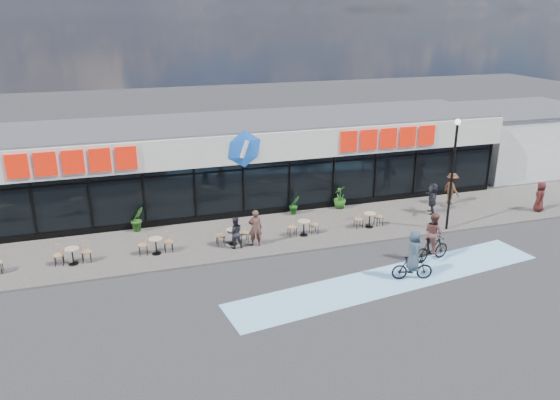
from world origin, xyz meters
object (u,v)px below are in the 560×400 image
object	(u,v)px
potted_plant_right	(340,197)
pedestrian_c	(540,197)
potted_plant_left	(137,219)
patron_right	(235,233)
potted_plant_mid	(294,205)
patron_left	(255,228)
pedestrian_a	(432,198)
cyclist_b	(433,241)
pedestrian_b	(452,189)
cyclist_a	(413,260)
lamp_post	(453,166)

from	to	relation	value
potted_plant_right	pedestrian_c	bearing A→B (deg)	-20.00
potted_plant_left	patron_right	distance (m)	5.32
potted_plant_mid	potted_plant_right	distance (m)	2.66
pedestrian_c	patron_left	bearing A→B (deg)	-43.23
potted_plant_right	patron_left	bearing A→B (deg)	-148.75
pedestrian_a	cyclist_b	size ratio (longest dim) A/B	0.75
patron_right	pedestrian_b	distance (m)	12.96
patron_left	cyclist_b	xyz separation A→B (m)	(6.91, -3.66, -0.04)
patron_left	pedestrian_a	world-z (taller)	patron_left
patron_right	pedestrian_b	size ratio (longest dim) A/B	0.83
patron_right	pedestrian_a	bearing A→B (deg)	-172.18
patron_right	cyclist_b	distance (m)	8.68
cyclist_a	potted_plant_mid	bearing A→B (deg)	104.79
potted_plant_left	potted_plant_right	bearing A→B (deg)	-0.08
potted_plant_mid	cyclist_b	world-z (taller)	cyclist_b
pedestrian_a	pedestrian_c	size ratio (longest dim) A/B	1.02
patron_right	pedestrian_c	xyz separation A→B (m)	(16.64, -0.22, 0.07)
lamp_post	potted_plant_right	distance (m)	6.37
patron_left	cyclist_a	size ratio (longest dim) A/B	0.82
potted_plant_left	cyclist_b	world-z (taller)	cyclist_b
potted_plant_right	patron_right	distance (m)	7.46
potted_plant_mid	potted_plant_right	xyz separation A→B (m)	(2.66, 0.13, 0.10)
potted_plant_left	cyclist_b	distance (m)	13.89
potted_plant_mid	cyclist_b	bearing A→B (deg)	-60.90
potted_plant_left	pedestrian_a	xyz separation A→B (m)	(15.04, -2.19, 0.23)
potted_plant_mid	pedestrian_c	size ratio (longest dim) A/B	0.64
potted_plant_left	patron_right	bearing A→B (deg)	-40.20
potted_plant_left	pedestrian_c	world-z (taller)	pedestrian_c
potted_plant_mid	cyclist_b	distance (m)	7.99
potted_plant_mid	pedestrian_a	xyz separation A→B (m)	(7.00, -2.05, 0.31)
patron_left	patron_right	distance (m)	0.96
lamp_post	cyclist_b	bearing A→B (deg)	-133.49
pedestrian_c	lamp_post	bearing A→B (deg)	-35.79
pedestrian_a	cyclist_a	world-z (taller)	cyclist_a
patron_left	pedestrian_c	size ratio (longest dim) A/B	1.07
potted_plant_mid	patron_right	size ratio (longest dim) A/B	0.69
cyclist_a	pedestrian_b	bearing A→B (deg)	47.11
potted_plant_right	patron_left	world-z (taller)	patron_left
potted_plant_mid	cyclist_b	xyz separation A→B (m)	(3.88, -6.98, 0.31)
cyclist_b	pedestrian_a	bearing A→B (deg)	57.71
lamp_post	pedestrian_b	xyz separation A→B (m)	(2.32, 3.12, -2.33)
cyclist_a	pedestrian_c	bearing A→B (deg)	24.32
pedestrian_a	potted_plant_left	bearing A→B (deg)	-76.10
pedestrian_a	pedestrian_c	world-z (taller)	pedestrian_a
pedestrian_a	potted_plant_mid	bearing A→B (deg)	-84.09
potted_plant_mid	patron_right	world-z (taller)	patron_right
pedestrian_a	pedestrian_b	distance (m)	2.03
patron_left	patron_right	xyz separation A→B (m)	(-0.95, 0.03, -0.12)
lamp_post	patron_right	size ratio (longest dim) A/B	3.68
pedestrian_b	pedestrian_c	bearing A→B (deg)	-126.02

